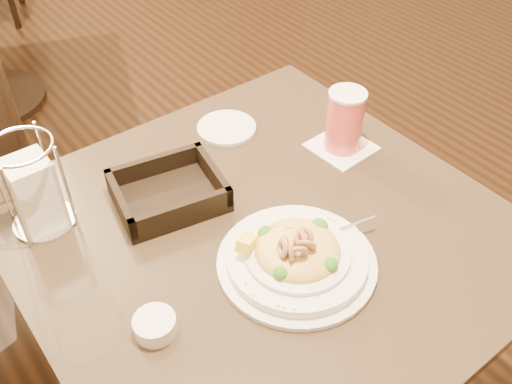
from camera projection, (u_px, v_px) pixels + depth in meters
main_table at (261, 298)px, 1.27m from camera, size 0.90×0.90×0.72m
pasta_bowl at (297, 255)px, 1.03m from camera, size 0.33×0.29×0.09m
drink_glass at (345, 121)px, 1.26m from camera, size 0.14×0.14×0.15m
bread_basket at (169, 194)px, 1.16m from camera, size 0.24×0.21×0.06m
napkin_caddy at (35, 191)px, 1.07m from camera, size 0.12×0.12×0.19m
side_plate at (227, 128)px, 1.36m from camera, size 0.16×0.16×0.01m
butter_ramekin at (155, 325)px, 0.93m from camera, size 0.09×0.09×0.03m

